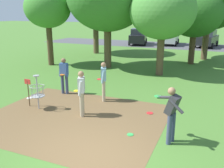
# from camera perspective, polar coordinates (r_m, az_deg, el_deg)

# --- Properties ---
(ground_plane) EXTENTS (160.00, 160.00, 0.00)m
(ground_plane) POSITION_cam_1_polar(r_m,az_deg,el_deg) (6.97, -4.86, -16.36)
(ground_plane) COLOR #47752D
(dirt_tee_pad) EXTENTS (6.45, 5.32, 0.01)m
(dirt_tee_pad) POSITION_cam_1_polar(r_m,az_deg,el_deg) (9.30, -8.70, -7.70)
(dirt_tee_pad) COLOR brown
(dirt_tee_pad) RESTS_ON ground
(disc_golf_basket) EXTENTS (0.98, 0.58, 1.39)m
(disc_golf_basket) POSITION_cam_1_polar(r_m,az_deg,el_deg) (10.25, -16.96, -1.48)
(disc_golf_basket) COLOR #9E9EA3
(disc_golf_basket) RESTS_ON ground
(player_foreground_watching) EXTENTS (0.45, 0.50, 1.71)m
(player_foreground_watching) POSITION_cam_1_polar(r_m,az_deg,el_deg) (9.16, -7.03, -1.56)
(player_foreground_watching) COLOR tan
(player_foreground_watching) RESTS_ON ground
(player_throwing) EXTENTS (0.45, 0.49, 1.71)m
(player_throwing) POSITION_cam_1_polar(r_m,az_deg,el_deg) (10.65, -1.95, 1.10)
(player_throwing) COLOR tan
(player_throwing) RESTS_ON ground
(player_waiting_left) EXTENTS (0.98, 0.75, 1.71)m
(player_waiting_left) POSITION_cam_1_polar(r_m,az_deg,el_deg) (7.39, 13.53, -6.19)
(player_waiting_left) COLOR #384260
(player_waiting_left) RESTS_ON ground
(player_waiting_right) EXTENTS (0.48, 0.42, 1.71)m
(player_waiting_right) POSITION_cam_1_polar(r_m,az_deg,el_deg) (11.79, -10.94, 2.30)
(player_waiting_right) COLOR #384260
(player_waiting_right) RESTS_ON ground
(frisbee_by_tee) EXTENTS (0.21, 0.21, 0.02)m
(frisbee_by_tee) POSITION_cam_1_polar(r_m,az_deg,el_deg) (8.04, 4.20, -11.51)
(frisbee_by_tee) COLOR green
(frisbee_by_tee) RESTS_ON ground
(frisbee_mid_grass) EXTENTS (0.25, 0.25, 0.02)m
(frisbee_mid_grass) POSITION_cam_1_polar(r_m,az_deg,el_deg) (9.70, 8.67, -6.62)
(frisbee_mid_grass) COLOR red
(frisbee_mid_grass) RESTS_ON ground
(frisbee_scattered_a) EXTENTS (0.24, 0.24, 0.02)m
(frisbee_scattered_a) POSITION_cam_1_polar(r_m,az_deg,el_deg) (11.81, -18.46, -3.08)
(frisbee_scattered_a) COLOR white
(frisbee_scattered_a) RESTS_ON ground
(tree_mid_center) EXTENTS (5.05, 5.05, 6.64)m
(tree_mid_center) POSITION_cam_1_polar(r_m,az_deg,el_deg) (21.50, 21.47, 17.11)
(tree_mid_center) COLOR brown
(tree_mid_center) RESTS_ON ground
(tree_mid_right) EXTENTS (3.20, 3.20, 5.37)m
(tree_mid_right) POSITION_cam_1_polar(r_m,az_deg,el_deg) (18.48, -14.58, 16.41)
(tree_mid_right) COLOR #4C3823
(tree_mid_right) RESTS_ON ground
(tree_far_left) EXTENTS (3.93, 3.93, 5.30)m
(tree_far_left) POSITION_cam_1_polar(r_m,az_deg,el_deg) (19.24, 18.52, 15.03)
(tree_far_left) COLOR #4C3823
(tree_far_left) RESTS_ON ground
(tree_far_center) EXTENTS (3.84, 3.84, 5.43)m
(tree_far_center) POSITION_cam_1_polar(r_m,az_deg,el_deg) (15.19, 11.55, 16.01)
(tree_far_center) COLOR brown
(tree_far_center) RESTS_ON ground
(parking_lot_strip) EXTENTS (36.00, 6.00, 0.01)m
(parking_lot_strip) POSITION_cam_1_polar(r_m,az_deg,el_deg) (29.65, 17.54, 8.24)
(parking_lot_strip) COLOR #4C4C51
(parking_lot_strip) RESTS_ON ground
(parked_car_leftmost) EXTENTS (2.64, 4.48, 1.84)m
(parked_car_leftmost) POSITION_cam_1_polar(r_m,az_deg,el_deg) (30.24, 6.03, 10.79)
(parked_car_leftmost) COLOR black
(parked_car_leftmost) RESTS_ON ground
(parked_car_center_left) EXTENTS (2.15, 4.29, 1.84)m
(parked_car_center_left) POSITION_cam_1_polar(r_m,az_deg,el_deg) (30.61, 13.08, 10.53)
(parked_car_center_left) COLOR #B2B7BC
(parked_car_center_left) RESTS_ON ground
(parked_car_center_right) EXTENTS (2.47, 4.44, 1.84)m
(parked_car_center_right) POSITION_cam_1_polar(r_m,az_deg,el_deg) (29.85, 20.94, 9.76)
(parked_car_center_right) COLOR black
(parked_car_center_right) RESTS_ON ground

